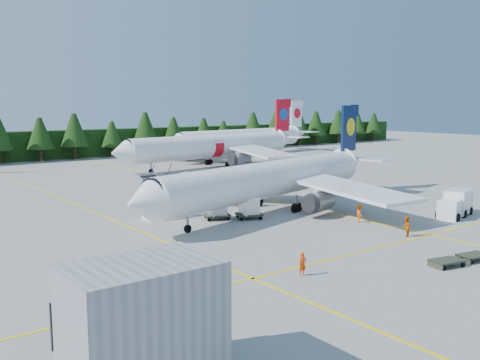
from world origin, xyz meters
TOP-DOWN VIEW (x-y plane):
  - ground at (0.00, 0.00)m, footprint 320.00×320.00m
  - taxi_stripe_a at (-14.00, 20.00)m, footprint 0.25×120.00m
  - taxi_stripe_b at (6.00, 20.00)m, footprint 0.25×120.00m
  - taxi_stripe_cross at (0.00, -6.00)m, footprint 80.00×0.25m
  - treeline_hedge at (0.00, 82.00)m, footprint 220.00×4.00m
  - terminal_building at (-26.00, -14.00)m, footprint 6.00×4.00m
  - airliner_navy at (0.81, 10.66)m, footprint 38.31×31.13m
  - airliner_red at (19.21, 49.19)m, footprint 43.07×35.20m
  - airliner_far_right at (37.28, 64.61)m, footprint 42.45×9.86m
  - airstairs at (-9.02, 14.93)m, footprint 4.65×6.31m
  - service_truck at (14.93, -2.83)m, footprint 5.88×3.37m
  - dolly_train at (1.57, -12.55)m, footprint 8.21×2.65m
  - uld_pair at (-4.07, 9.87)m, footprint 5.80×4.47m
  - crew_a at (-10.94, -7.49)m, footprint 0.62×0.43m
  - crew_b at (3.71, -5.06)m, footprint 1.10×1.01m
  - crew_c at (4.94, 1.21)m, footprint 0.79×0.88m

SIDE VIEW (x-z plane):
  - ground at x=0.00m, z-range 0.00..0.00m
  - taxi_stripe_a at x=-14.00m, z-range 0.00..0.01m
  - taxi_stripe_b at x=6.00m, z-range 0.00..0.01m
  - taxi_stripe_cross at x=0.00m, z-range 0.00..0.01m
  - dolly_train at x=1.57m, z-range 0.36..0.50m
  - crew_a at x=-10.94m, z-range 0.00..1.62m
  - crew_c at x=4.94m, z-range 0.00..1.76m
  - crew_b at x=3.71m, z-range 0.00..1.81m
  - airstairs at x=-9.02m, z-range -1.18..2.99m
  - uld_pair at x=-4.07m, z-range 0.34..2.27m
  - service_truck at x=14.93m, z-range -0.01..2.66m
  - terminal_building at x=-26.00m, z-range 0.00..5.20m
  - treeline_hedge at x=0.00m, z-range 0.00..6.00m
  - airliner_navy at x=0.81m, z-range -2.26..9.09m
  - airliner_red at x=19.21m, z-range -2.51..10.06m
  - airliner_far_right at x=37.28m, z-range -2.31..10.08m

